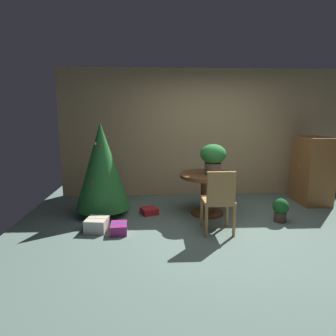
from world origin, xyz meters
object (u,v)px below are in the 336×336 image
object	(u,v)px
flower_vase	(213,157)
potted_plant	(281,209)
gift_box_red	(149,211)
round_dining_table	(208,187)
wooden_chair_near	(219,198)
gift_box_cream	(97,225)
wooden_cabinet	(312,170)
holiday_tree	(102,166)
gift_box_purple	(119,228)

from	to	relation	value
flower_vase	potted_plant	bearing A→B (deg)	-21.78
flower_vase	gift_box_red	size ratio (longest dim) A/B	1.50
round_dining_table	wooden_chair_near	size ratio (longest dim) A/B	1.02
flower_vase	gift_box_cream	size ratio (longest dim) A/B	1.41
flower_vase	gift_box_red	xyz separation A→B (m)	(-1.07, 0.08, -0.95)
wooden_cabinet	wooden_chair_near	bearing A→B (deg)	-146.61
round_dining_table	holiday_tree	world-z (taller)	holiday_tree
potted_plant	flower_vase	bearing A→B (deg)	158.22
holiday_tree	potted_plant	distance (m)	3.00
gift_box_red	round_dining_table	bearing A→B (deg)	-3.02
gift_box_purple	potted_plant	distance (m)	2.56
wooden_chair_near	potted_plant	size ratio (longest dim) A/B	2.45
gift_box_cream	potted_plant	world-z (taller)	potted_plant
round_dining_table	holiday_tree	size ratio (longest dim) A/B	0.61
gift_box_cream	flower_vase	bearing A→B (deg)	18.69
holiday_tree	gift_box_red	bearing A→B (deg)	-2.36
gift_box_cream	round_dining_table	bearing A→B (deg)	20.18
wooden_chair_near	gift_box_red	world-z (taller)	wooden_chair_near
holiday_tree	flower_vase	bearing A→B (deg)	-3.47
wooden_chair_near	potted_plant	bearing A→B (deg)	20.57
round_dining_table	wooden_chair_near	distance (m)	0.85
wooden_cabinet	potted_plant	distance (m)	1.49
wooden_chair_near	gift_box_purple	world-z (taller)	wooden_chair_near
wooden_cabinet	potted_plant	size ratio (longest dim) A/B	3.34
flower_vase	gift_box_purple	xyz separation A→B (m)	(-1.51, -0.73, -0.93)
potted_plant	gift_box_red	bearing A→B (deg)	166.86
flower_vase	holiday_tree	size ratio (longest dim) A/B	0.32
flower_vase	wooden_chair_near	distance (m)	0.95
round_dining_table	flower_vase	distance (m)	0.53
round_dining_table	potted_plant	xyz separation A→B (m)	(1.10, -0.44, -0.27)
wooden_chair_near	gift_box_purple	distance (m)	1.51
wooden_cabinet	gift_box_purple	bearing A→B (deg)	-159.80
flower_vase	gift_box_purple	size ratio (longest dim) A/B	1.58
round_dining_table	flower_vase	bearing A→B (deg)	-20.89
potted_plant	round_dining_table	bearing A→B (deg)	158.28
flower_vase	gift_box_cream	bearing A→B (deg)	-161.31
potted_plant	holiday_tree	bearing A→B (deg)	169.74
wooden_chair_near	flower_vase	bearing A→B (deg)	85.02
flower_vase	round_dining_table	bearing A→B (deg)	159.11
flower_vase	wooden_chair_near	xyz separation A→B (m)	(-0.07, -0.82, -0.47)
flower_vase	gift_box_red	bearing A→B (deg)	175.73
gift_box_red	potted_plant	bearing A→B (deg)	-13.14
wooden_chair_near	potted_plant	world-z (taller)	wooden_chair_near
round_dining_table	flower_vase	world-z (taller)	flower_vase
wooden_cabinet	flower_vase	bearing A→B (deg)	-164.23
gift_box_cream	wooden_chair_near	bearing A→B (deg)	-6.44
gift_box_purple	gift_box_red	bearing A→B (deg)	61.86
round_dining_table	wooden_cabinet	size ratio (longest dim) A/B	0.75
flower_vase	holiday_tree	bearing A→B (deg)	176.53
round_dining_table	wooden_cabinet	distance (m)	2.20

